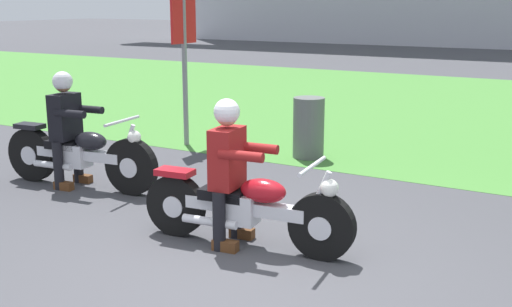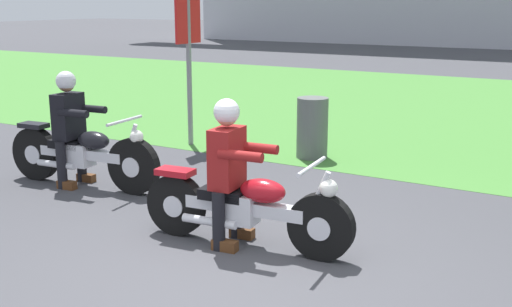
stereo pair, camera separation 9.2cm
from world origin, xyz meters
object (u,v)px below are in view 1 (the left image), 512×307
at_px(rider_follow, 66,120).
at_px(motorcycle_lead, 246,208).
at_px(motorcycle_follow, 80,155).
at_px(trash_can, 309,128).
at_px(sign_banner, 184,35).
at_px(rider_lead, 229,161).

bearing_deg(rider_follow, motorcycle_lead, -18.42).
bearing_deg(motorcycle_follow, trash_can, 51.75).
bearing_deg(sign_banner, rider_lead, -48.67).
height_order(rider_lead, trash_can, rider_lead).
bearing_deg(rider_follow, sign_banner, 86.67).
height_order(motorcycle_lead, trash_can, trash_can).
bearing_deg(rider_follow, motorcycle_follow, -0.78).
relative_size(motorcycle_lead, sign_banner, 0.81).
relative_size(rider_lead, trash_can, 1.56).
relative_size(trash_can, sign_banner, 0.34).
bearing_deg(rider_follow, trash_can, 49.51).
bearing_deg(rider_lead, motorcycle_follow, 159.40).
bearing_deg(motorcycle_lead, trash_can, 100.01).
bearing_deg(trash_can, motorcycle_follow, -122.25).
relative_size(motorcycle_lead, rider_follow, 1.48).
bearing_deg(trash_can, motorcycle_lead, -74.00).
bearing_deg(rider_follow, rider_lead, -19.45).
distance_m(motorcycle_lead, motorcycle_follow, 2.83).
xyz_separation_m(rider_follow, sign_banner, (-0.12, 2.61, 0.89)).
bearing_deg(rider_lead, motorcycle_lead, -0.88).
height_order(motorcycle_follow, trash_can, motorcycle_follow).
xyz_separation_m(motorcycle_lead, sign_banner, (-3.04, 3.25, 1.35)).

